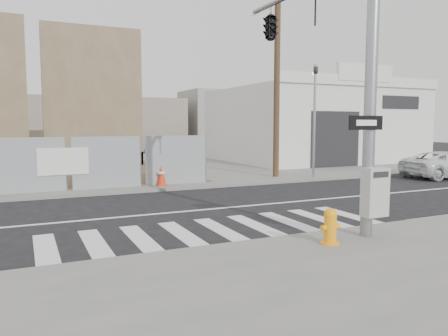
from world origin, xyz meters
name	(u,v)px	position (x,y,z in m)	size (l,w,h in m)	color
ground	(186,211)	(0.00, 0.00, 0.00)	(100.00, 100.00, 0.00)	black
sidewalk_far	(105,167)	(0.00, 14.00, 0.06)	(50.00, 20.00, 0.12)	slate
signal_pole	(298,42)	(2.49, -2.05, 4.78)	(0.96, 5.87, 7.00)	gray
far_signal_pole	(315,105)	(8.00, 4.60, 3.48)	(0.16, 0.20, 5.60)	gray
concrete_wall_right	(94,110)	(-0.50, 14.08, 3.38)	(5.50, 1.30, 8.00)	brown
auto_shop	(312,125)	(14.00, 12.97, 2.54)	(12.00, 10.20, 5.95)	silver
utility_pole_right	(277,67)	(6.50, 5.50, 5.20)	(1.60, 0.28, 10.00)	brown
fire_hydrant	(330,226)	(1.36, -4.99, 0.49)	(0.47, 0.45, 0.75)	#FE9D0E
suv	(448,165)	(14.33, 2.44, 0.64)	(2.11, 4.59, 1.27)	white
traffic_cone_d	(161,176)	(0.71, 4.87, 0.51)	(0.43, 0.43, 0.80)	red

